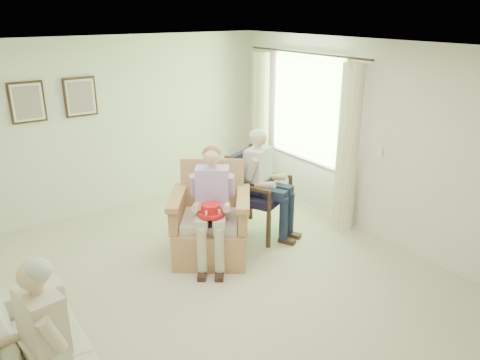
% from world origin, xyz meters
% --- Properties ---
extents(floor, '(5.50, 5.50, 0.00)m').
position_xyz_m(floor, '(0.00, 0.00, 0.00)').
color(floor, beige).
rests_on(floor, ground).
extents(back_wall, '(5.00, 0.04, 2.60)m').
position_xyz_m(back_wall, '(0.00, 2.75, 1.30)').
color(back_wall, silver).
rests_on(back_wall, ground).
extents(front_wall, '(5.00, 0.04, 2.60)m').
position_xyz_m(front_wall, '(0.00, -2.75, 1.30)').
color(front_wall, silver).
rests_on(front_wall, ground).
extents(right_wall, '(0.04, 5.50, 2.60)m').
position_xyz_m(right_wall, '(2.50, 0.00, 1.30)').
color(right_wall, silver).
rests_on(right_wall, ground).
extents(ceiling, '(5.00, 5.50, 0.02)m').
position_xyz_m(ceiling, '(0.00, 0.00, 2.60)').
color(ceiling, white).
rests_on(ceiling, back_wall).
extents(window, '(0.13, 2.50, 1.63)m').
position_xyz_m(window, '(2.46, 1.20, 1.58)').
color(window, '#2D6B23').
rests_on(window, right_wall).
extents(curtain_left, '(0.34, 0.34, 2.30)m').
position_xyz_m(curtain_left, '(2.33, 0.22, 1.15)').
color(curtain_left, beige).
rests_on(curtain_left, ground).
extents(curtain_right, '(0.34, 0.34, 2.30)m').
position_xyz_m(curtain_right, '(2.33, 2.18, 1.15)').
color(curtain_right, beige).
rests_on(curtain_right, ground).
extents(framed_print_left, '(0.45, 0.05, 0.55)m').
position_xyz_m(framed_print_left, '(-1.15, 2.71, 1.78)').
color(framed_print_left, '#382114').
rests_on(framed_print_left, back_wall).
extents(framed_print_right, '(0.45, 0.05, 0.55)m').
position_xyz_m(framed_print_right, '(-0.45, 2.71, 1.78)').
color(framed_print_right, '#382114').
rests_on(framed_print_right, back_wall).
extents(wicker_armchair, '(0.91, 0.91, 1.17)m').
position_xyz_m(wicker_armchair, '(0.34, 0.58, 0.37)').
color(wicker_armchair, tan).
rests_on(wicker_armchair, ground).
extents(wood_armchair, '(0.73, 0.68, 1.12)m').
position_xyz_m(wood_armchair, '(1.24, 0.85, 0.62)').
color(wood_armchair, black).
rests_on(wood_armchair, ground).
extents(person_wicker, '(0.40, 0.63, 1.41)m').
position_xyz_m(person_wicker, '(0.34, 0.43, 0.84)').
color(person_wicker, beige).
rests_on(person_wicker, ground).
extents(person_dark, '(0.40, 0.62, 1.45)m').
position_xyz_m(person_dark, '(1.24, 0.66, 0.87)').
color(person_dark, '#181F36').
rests_on(person_dark, ground).
extents(person_sofa, '(0.42, 0.62, 1.30)m').
position_xyz_m(person_sofa, '(-1.95, -0.89, 0.75)').
color(person_sofa, beige).
rests_on(person_sofa, ground).
extents(red_hat, '(0.30, 0.30, 0.14)m').
position_xyz_m(red_hat, '(0.19, 0.28, 0.76)').
color(red_hat, red).
rests_on(red_hat, person_wicker).
extents(hatbox, '(0.53, 0.53, 0.61)m').
position_xyz_m(hatbox, '(0.37, 0.60, 0.24)').
color(hatbox, '#A87F5B').
rests_on(hatbox, ground).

